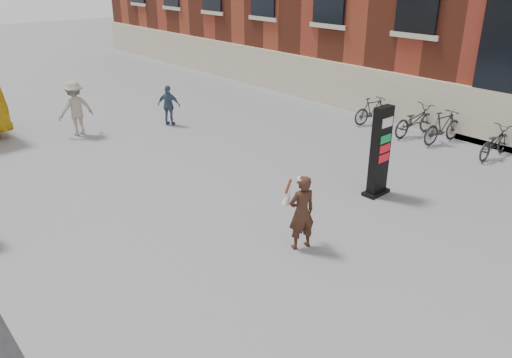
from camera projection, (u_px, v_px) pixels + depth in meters
ground at (293, 257)px, 9.98m from camera, size 100.00×100.00×0.00m
info_pylon at (380, 152)px, 12.29m from camera, size 0.74×0.39×2.29m
woman at (301, 211)px, 10.02m from camera, size 0.70×0.67×1.60m
pedestrian_b at (75, 108)px, 16.87m from camera, size 1.24×0.75×1.86m
pedestrian_c at (169, 105)px, 18.00m from camera, size 0.80×0.89×1.46m
bike_4 at (494, 142)px, 15.02m from camera, size 1.81×0.69×0.94m
bike_5 at (443, 127)px, 16.22m from camera, size 1.83×0.70×1.08m
bike_6 at (414, 120)px, 16.98m from camera, size 2.01×0.81×1.04m
bike_7 at (372, 110)px, 18.24m from camera, size 1.70×0.75×0.99m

